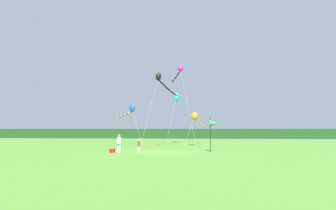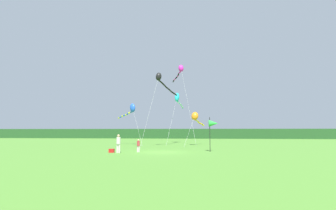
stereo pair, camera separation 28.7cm
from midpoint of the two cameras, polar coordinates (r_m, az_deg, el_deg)
The scene contains 11 objects.
ground_plane at distance 24.42m, azimuth -1.79°, elevation -10.59°, with size 120.00×120.00×0.00m, color #4C842D.
distant_treeline at distance 69.20m, azimuth 3.17°, elevation -6.47°, with size 108.00×3.23×2.60m, color #234C23.
person_adult at distance 23.95m, azimuth -11.33°, elevation -8.31°, with size 0.37×0.37×1.69m.
person_child at distance 24.42m, azimuth -6.92°, elevation -8.94°, with size 0.27×0.27×1.23m.
cooler_box at distance 24.43m, azimuth -12.83°, elevation -10.03°, with size 0.48×0.31×0.35m, color red.
banner_flag_pole at distance 25.29m, azimuth 9.94°, elevation -4.19°, with size 0.90×0.70×3.35m.
kite_blue at distance 37.15m, azimuth -8.61°, elevation -0.92°, with size 4.82×4.31×6.10m.
kite_black at distance 33.68m, azimuth -1.87°, elevation 5.69°, with size 3.82×7.96×9.71m.
kite_orange at distance 35.80m, azimuth 5.88°, elevation -2.69°, with size 2.84×6.73×4.84m.
kite_magenta at distance 40.77m, azimuth 2.45°, elevation 7.88°, with size 4.00×8.45×12.57m.
kite_cyan at distance 41.23m, azimuth 1.81°, elevation 1.53°, with size 2.04×8.54×8.36m.
Camera 1 is at (3.06, -24.14, 2.00)m, focal length 27.02 mm.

